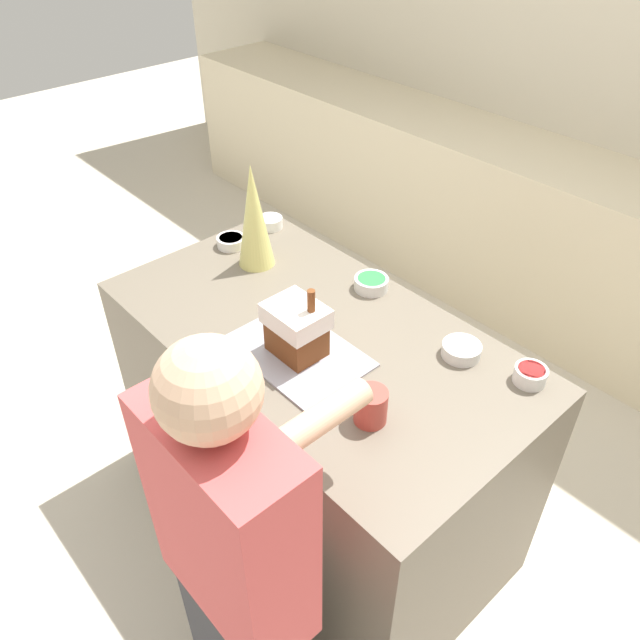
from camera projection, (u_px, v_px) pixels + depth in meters
ground_plane at (317, 505)px, 2.62m from camera, size 12.00×12.00×0.00m
back_cabinet_block at (574, 255)px, 3.30m from camera, size 6.00×0.60×0.93m
kitchen_island at (316, 429)px, 2.33m from camera, size 1.48×0.81×0.94m
baking_tray at (297, 352)px, 1.95m from camera, size 0.43×0.30×0.01m
gingerbread_house at (296, 328)px, 1.89m from camera, size 0.18×0.15×0.24m
decorative_tree at (254, 216)px, 2.24m from camera, size 0.14×0.14×0.40m
candy_bowl_center_rear at (270, 222)px, 2.56m from camera, size 0.10×0.10×0.04m
candy_bowl_front_corner at (461, 350)px, 1.93m from camera, size 0.12×0.12×0.04m
candy_bowl_near_tray_right at (231, 241)px, 2.45m from camera, size 0.11×0.11×0.04m
candy_bowl_beside_tree at (371, 283)px, 2.22m from camera, size 0.12×0.12×0.04m
candy_bowl_near_tray_left at (530, 374)px, 1.84m from camera, size 0.10×0.10×0.05m
mug at (371, 406)px, 1.70m from camera, size 0.09×0.09×0.10m
person at (239, 581)px, 1.51m from camera, size 0.41×0.51×1.55m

